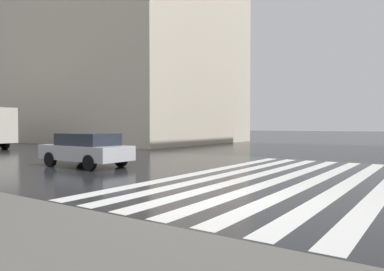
{
  "coord_description": "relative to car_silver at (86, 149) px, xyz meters",
  "views": [
    {
      "loc": [
        -7.48,
        -4.31,
        1.74
      ],
      "look_at": [
        4.05,
        3.63,
        1.35
      ],
      "focal_mm": 33.87,
      "sensor_mm": 36.0,
      "label": 1
    }
  ],
  "objects": [
    {
      "name": "ground_plane",
      "position": [
        -2.5,
        -7.96,
        -0.76
      ],
      "size": [
        220.0,
        220.0,
        0.0
      ],
      "primitive_type": "plane",
      "color": "black"
    },
    {
      "name": "zebra_crossing",
      "position": [
        1.5,
        -8.03,
        -0.75
      ],
      "size": [
        13.0,
        6.5,
        0.01
      ],
      "color": "silver",
      "rests_on": "ground_plane"
    },
    {
      "name": "haussmann_block_mid",
      "position": [
        18.42,
        20.11,
        10.26
      ],
      "size": [
        16.84,
        29.79,
        22.48
      ],
      "color": "beige",
      "rests_on": "ground_plane"
    },
    {
      "name": "car_silver",
      "position": [
        0.0,
        0.0,
        0.0
      ],
      "size": [
        1.85,
        4.1,
        1.41
      ],
      "color": "#B7B7BC",
      "rests_on": "ground_plane"
    }
  ]
}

